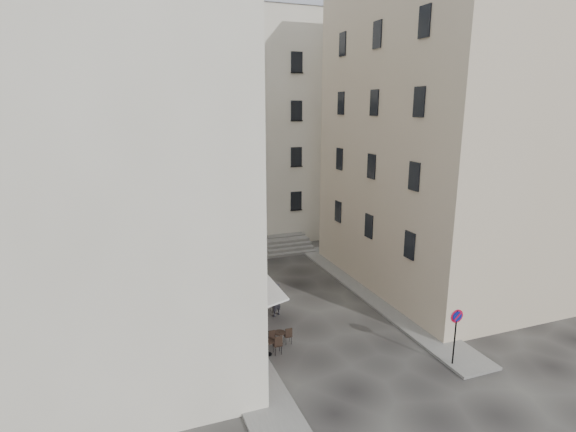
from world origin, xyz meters
name	(u,v)px	position (x,y,z in m)	size (l,w,h in m)	color
ground	(323,328)	(0.00, 0.00, 0.00)	(90.00, 90.00, 0.00)	black
sidewalk_left	(218,308)	(-4.50, 4.00, 0.06)	(2.00, 22.00, 0.12)	slate
sidewalk_right	(371,292)	(4.50, 3.00, 0.06)	(2.00, 18.00, 0.12)	slate
building_left	(75,118)	(-10.50, 3.00, 10.31)	(12.20, 16.20, 20.60)	beige
building_right	(460,132)	(10.50, 3.50, 9.31)	(12.20, 14.20, 18.60)	#BFAA8E
building_back	(218,125)	(-1.00, 19.00, 9.31)	(18.20, 10.20, 18.60)	beige
cafe_storefront	(233,298)	(-4.32, 1.00, 1.88)	(1.74, 7.30, 3.50)	#460E0A
stone_steps	(253,248)	(0.00, 12.57, 0.40)	(9.00, 3.15, 0.80)	slate
bollard_near	(268,339)	(-3.25, -1.00, 0.53)	(0.12, 0.12, 0.98)	black
bollard_mid	(247,308)	(-3.25, 2.50, 0.53)	(0.12, 0.12, 0.98)	black
bollard_far	(231,284)	(-3.25, 6.00, 0.53)	(0.12, 0.12, 0.98)	black
no_parking_sign	(456,326)	(3.74, -5.01, 1.86)	(0.60, 0.10, 2.62)	black
bistro_table_a	(268,346)	(-3.39, -1.42, 0.45)	(1.26, 0.59, 0.89)	black
bistro_table_b	(279,337)	(-2.61, -0.76, 0.41)	(1.15, 0.54, 0.81)	black
bistro_table_c	(245,317)	(-3.54, 1.77, 0.41)	(1.13, 0.53, 0.79)	black
bistro_table_d	(260,305)	(-2.52, 2.64, 0.51)	(1.41, 0.66, 0.99)	black
bistro_table_e	(236,295)	(-3.39, 4.46, 0.46)	(1.27, 0.60, 0.89)	black
pedestrian	(276,300)	(-1.77, 2.14, 0.90)	(0.66, 0.43, 1.81)	black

